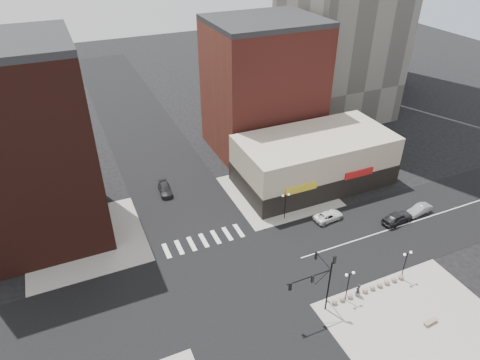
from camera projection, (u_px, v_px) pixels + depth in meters
ground at (228, 282)px, 50.68m from camera, size 240.00×240.00×0.00m
road_ew at (228, 282)px, 50.68m from camera, size 200.00×14.00×0.02m
road_ns at (228, 282)px, 50.67m from camera, size 14.00×200.00×0.02m
sidewalk_nw at (86, 240)px, 56.89m from camera, size 15.00×15.00×0.12m
sidewalk_ne at (278, 191)px, 66.80m from camera, size 15.00×15.00×0.12m
sidewalk_se at (418, 325)px, 45.31m from camera, size 18.00×14.00×0.12m
building_nw at (23, 152)px, 51.78m from camera, size 16.00×15.00×25.00m
building_ne_midrise at (263, 89)px, 74.07m from camera, size 18.00×15.00×22.00m
building_ne_row at (314, 164)px, 67.68m from camera, size 24.20×12.20×8.00m
traffic_signal at (320, 277)px, 44.45m from camera, size 5.59×3.09×7.77m
street_lamp_se_a at (349, 279)px, 46.50m from camera, size 1.22×0.32×4.16m
street_lamp_se_b at (406, 259)px, 49.24m from camera, size 1.22×0.32×4.16m
street_lamp_ne at (285, 200)px, 59.20m from camera, size 1.22×0.32×4.16m
bollard_row at (369, 289)px, 49.14m from camera, size 10.07×0.62×0.62m
white_suv at (328, 216)px, 60.53m from camera, size 4.60×2.47×1.23m
dark_sedan_east at (397, 217)px, 59.91m from camera, size 5.00×2.51×1.64m
silver_sedan at (419, 210)px, 61.70m from camera, size 4.19×1.88×1.34m
dark_sedan_north at (165, 189)px, 66.23m from camera, size 2.16×4.58×1.29m
pedestrian at (358, 290)px, 48.23m from camera, size 0.74×0.57×1.79m
stone_bench at (430, 322)px, 45.33m from camera, size 1.72×0.63×0.39m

